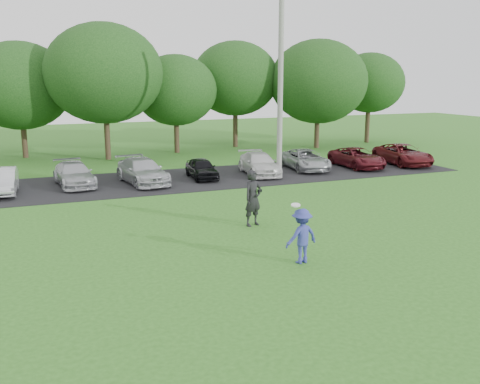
% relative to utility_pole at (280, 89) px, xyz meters
% --- Properties ---
extents(ground, '(100.00, 100.00, 0.00)m').
position_rel_utility_pole_xyz_m(ground, '(-5.71, -12.05, -4.63)').
color(ground, '#2D661D').
rests_on(ground, ground).
extents(parking_lot, '(32.00, 6.50, 0.03)m').
position_rel_utility_pole_xyz_m(parking_lot, '(-5.71, 0.95, -4.61)').
color(parking_lot, black).
rests_on(parking_lot, ground).
extents(utility_pole, '(0.28, 0.28, 9.25)m').
position_rel_utility_pole_xyz_m(utility_pole, '(0.00, 0.00, 0.00)').
color(utility_pole, gray).
rests_on(utility_pole, ground).
extents(frisbee_player, '(1.12, 0.76, 1.78)m').
position_rel_utility_pole_xyz_m(frisbee_player, '(-5.44, -12.64, -3.82)').
color(frisbee_player, '#343B93').
rests_on(frisbee_player, ground).
extents(camera_bystander, '(0.86, 0.70, 2.03)m').
position_rel_utility_pole_xyz_m(camera_bystander, '(-5.18, -8.48, -3.61)').
color(camera_bystander, black).
rests_on(camera_bystander, ground).
extents(parked_cars, '(30.98, 5.04, 1.24)m').
position_rel_utility_pole_xyz_m(parked_cars, '(-3.52, 0.82, -4.02)').
color(parked_cars, '#4F1112').
rests_on(parked_cars, parking_lot).
extents(tree_row, '(42.39, 9.85, 8.64)m').
position_rel_utility_pole_xyz_m(tree_row, '(-4.20, 10.71, 0.28)').
color(tree_row, '#38281C').
rests_on(tree_row, ground).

